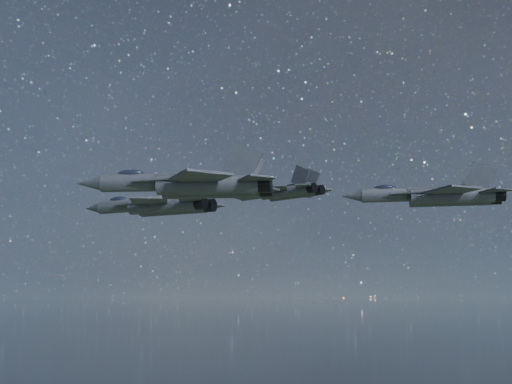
% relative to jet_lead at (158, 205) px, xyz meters
% --- Properties ---
extents(jet_lead, '(19.70, 14.08, 5.04)m').
position_rel_jet_lead_xyz_m(jet_lead, '(0.00, 0.00, 0.00)').
color(jet_lead, '#30343C').
extents(jet_left, '(16.40, 11.11, 4.13)m').
position_rel_jet_lead_xyz_m(jet_left, '(11.82, 12.83, 2.91)').
color(jet_left, '#30343C').
extents(jet_right, '(18.88, 12.60, 4.79)m').
position_rel_jet_lead_xyz_m(jet_right, '(15.06, -16.79, -1.41)').
color(jet_right, '#30343C').
extents(jet_slot, '(16.81, 11.46, 4.22)m').
position_rel_jet_lead_xyz_m(jet_slot, '(34.32, -1.03, -1.35)').
color(jet_slot, '#30343C').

